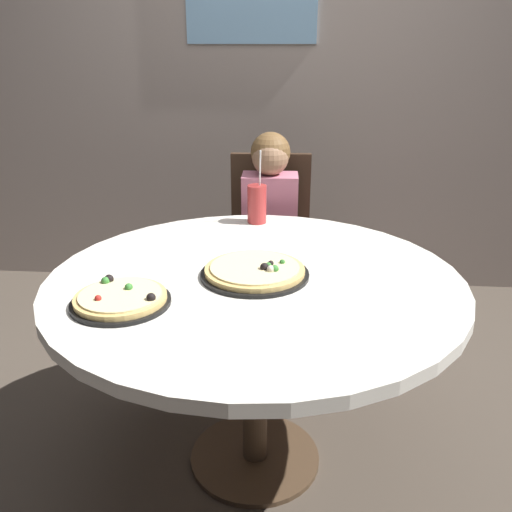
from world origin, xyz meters
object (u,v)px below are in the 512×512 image
Objects in this scene: dining_table at (255,299)px; diner_child at (269,261)px; pizza_veggie at (121,299)px; chair_wooden at (270,240)px; pizza_cheese at (256,272)px; soda_cup at (257,204)px.

diner_child reaches higher than dining_table.
chair_wooden is at bearing 73.07° from pizza_veggie.
chair_wooden is 3.28× the size of pizza_veggie.
pizza_cheese is (0.37, 0.23, -0.00)m from pizza_veggie.
pizza_cheese is at bearing -89.98° from diner_child.
chair_wooden is at bearing 92.00° from diner_child.
diner_child reaches higher than chair_wooden.
pizza_cheese is at bearing -53.18° from dining_table.
dining_table is at bearing 126.82° from pizza_cheese.
chair_wooden reaches higher than pizza_veggie.
diner_child reaches higher than pizza_cheese.
chair_wooden is 2.68× the size of pizza_cheese.
pizza_veggie is (-0.37, -1.21, 0.24)m from chair_wooden.
pizza_cheese is at bearing 31.77° from pizza_veggie.
chair_wooden reaches higher than dining_table.
pizza_veggie is 0.82× the size of pizza_cheese.
dining_table is at bearing 32.47° from pizza_veggie.
pizza_veggie is at bearing -147.53° from dining_table.
chair_wooden is (-0.00, 0.97, -0.14)m from dining_table.
dining_table is 0.10m from pizza_cheese.
dining_table is 1.42× the size of chair_wooden.
chair_wooden is 3.09× the size of soda_cup.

